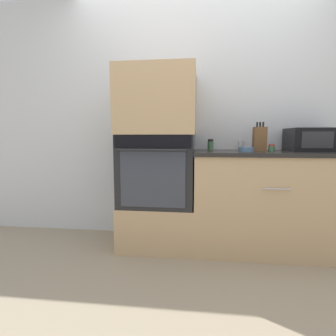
# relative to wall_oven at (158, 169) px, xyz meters

# --- Properties ---
(ground_plane) EXTENTS (12.00, 12.00, 0.00)m
(ground_plane) POSITION_rel_wall_oven_xyz_m (0.35, -0.30, -0.75)
(ground_plane) COLOR gray
(wall_back) EXTENTS (8.00, 0.05, 2.50)m
(wall_back) POSITION_rel_wall_oven_xyz_m (0.35, 0.33, 0.50)
(wall_back) COLOR silver
(wall_back) RESTS_ON ground_plane
(oven_cabinet_base) EXTENTS (0.71, 0.60, 0.42)m
(oven_cabinet_base) POSITION_rel_wall_oven_xyz_m (-0.00, 0.00, -0.54)
(oven_cabinet_base) COLOR tan
(oven_cabinet_base) RESTS_ON ground_plane
(wall_oven) EXTENTS (0.68, 0.64, 0.66)m
(wall_oven) POSITION_rel_wall_oven_xyz_m (0.00, 0.00, 0.00)
(wall_oven) COLOR black
(wall_oven) RESTS_ON oven_cabinet_base
(oven_cabinet_upper) EXTENTS (0.71, 0.60, 0.60)m
(oven_cabinet_upper) POSITION_rel_wall_oven_xyz_m (-0.00, 0.00, 0.63)
(oven_cabinet_upper) COLOR tan
(oven_cabinet_upper) RESTS_ON wall_oven
(counter_unit) EXTENTS (1.33, 0.63, 0.93)m
(counter_unit) POSITION_rel_wall_oven_xyz_m (1.01, 0.00, -0.28)
(counter_unit) COLOR tan
(counter_unit) RESTS_ON ground_plane
(microwave) EXTENTS (0.41, 0.36, 0.21)m
(microwave) POSITION_rel_wall_oven_xyz_m (1.41, 0.09, 0.29)
(microwave) COLOR black
(microwave) RESTS_ON counter_unit
(knife_block) EXTENTS (0.11, 0.12, 0.26)m
(knife_block) POSITION_rel_wall_oven_xyz_m (0.94, 0.04, 0.29)
(knife_block) COLOR brown
(knife_block) RESTS_ON counter_unit
(bowl) EXTENTS (0.13, 0.13, 0.04)m
(bowl) POSITION_rel_wall_oven_xyz_m (0.80, -0.07, 0.20)
(bowl) COLOR #517599
(bowl) RESTS_ON counter_unit
(condiment_jar_near) EXTENTS (0.06, 0.06, 0.11)m
(condiment_jar_near) POSITION_rel_wall_oven_xyz_m (0.50, 0.17, 0.23)
(condiment_jar_near) COLOR #427047
(condiment_jar_near) RESTS_ON counter_unit
(condiment_jar_mid) EXTENTS (0.05, 0.05, 0.06)m
(condiment_jar_mid) POSITION_rel_wall_oven_xyz_m (1.04, -0.00, 0.21)
(condiment_jar_mid) COLOR #427047
(condiment_jar_mid) RESTS_ON counter_unit
(condiment_jar_far) EXTENTS (0.06, 0.06, 0.09)m
(condiment_jar_far) POSITION_rel_wall_oven_xyz_m (0.80, 0.21, 0.22)
(condiment_jar_far) COLOR silver
(condiment_jar_far) RESTS_ON counter_unit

